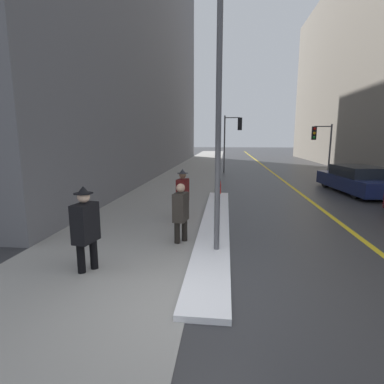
{
  "coord_description": "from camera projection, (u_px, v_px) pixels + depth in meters",
  "views": [
    {
      "loc": [
        0.53,
        -4.17,
        2.54
      ],
      "look_at": [
        -0.4,
        4.0,
        1.05
      ],
      "focal_mm": 28.0,
      "sensor_mm": 36.0,
      "label": 1
    }
  ],
  "objects": [
    {
      "name": "pedestrian_in_fedora",
      "position": [
        183.0,
        192.0,
        9.37
      ],
      "size": [
        0.37,
        0.53,
        1.6
      ],
      "rotation": [
        0.0,
        0.0,
        -1.75
      ],
      "color": "#340C0C",
      "rests_on": "ground"
    },
    {
      "name": "parked_car_navy",
      "position": [
        357.0,
        180.0,
        14.03
      ],
      "size": [
        2.26,
        5.04,
        1.26
      ],
      "rotation": [
        0.0,
        0.0,
        1.67
      ],
      "color": "navy",
      "rests_on": "ground"
    },
    {
      "name": "snow_bank_curb",
      "position": [
        215.0,
        224.0,
        8.81
      ],
      "size": [
        0.81,
        9.6,
        0.11
      ],
      "color": "white",
      "rests_on": "ground"
    },
    {
      "name": "lamp_post",
      "position": [
        219.0,
        103.0,
        6.1
      ],
      "size": [
        0.28,
        0.28,
        5.47
      ],
      "color": "#515156",
      "rests_on": "ground"
    },
    {
      "name": "building_facade_left",
      "position": [
        129.0,
        4.0,
        22.68
      ],
      "size": [
        6.0,
        36.0,
        25.14
      ],
      "color": "slate",
      "rests_on": "ground"
    },
    {
      "name": "traffic_light_far",
      "position": [
        320.0,
        139.0,
        20.38
      ],
      "size": [
        1.31,
        0.33,
        3.46
      ],
      "rotation": [
        0.0,
        0.0,
        3.06
      ],
      "color": "#515156",
      "rests_on": "ground"
    },
    {
      "name": "ground_plane",
      "position": [
        189.0,
        306.0,
        4.59
      ],
      "size": [
        160.0,
        160.0,
        0.0
      ],
      "primitive_type": "plane",
      "color": "#2D2D30"
    },
    {
      "name": "pedestrian_trailing",
      "position": [
        181.0,
        210.0,
        7.24
      ],
      "size": [
        0.36,
        0.52,
        1.47
      ],
      "rotation": [
        0.0,
        0.0,
        -1.75
      ],
      "color": "black",
      "rests_on": "ground"
    },
    {
      "name": "sidewalk_slab",
      "position": [
        187.0,
        177.0,
        19.47
      ],
      "size": [
        4.0,
        80.0,
        0.01
      ],
      "color": "gray",
      "rests_on": "ground"
    },
    {
      "name": "pedestrian_in_glasses",
      "position": [
        85.0,
        226.0,
        5.63
      ],
      "size": [
        0.38,
        0.56,
        1.67
      ],
      "rotation": [
        0.0,
        0.0,
        -1.75
      ],
      "color": "black",
      "rests_on": "ground"
    },
    {
      "name": "traffic_light_near",
      "position": [
        234.0,
        132.0,
        22.01
      ],
      "size": [
        1.31,
        0.34,
        4.15
      ],
      "rotation": [
        0.0,
        0.0,
        0.06
      ],
      "color": "#515156",
      "rests_on": "ground"
    },
    {
      "name": "fire_hydrant",
      "position": [
        219.0,
        188.0,
        13.28
      ],
      "size": [
        0.2,
        0.2,
        0.7
      ],
      "color": "red",
      "rests_on": "ground"
    },
    {
      "name": "road_centre_stripe",
      "position": [
        281.0,
        179.0,
        18.81
      ],
      "size": [
        0.16,
        80.0,
        0.0
      ],
      "color": "gold",
      "rests_on": "ground"
    }
  ]
}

